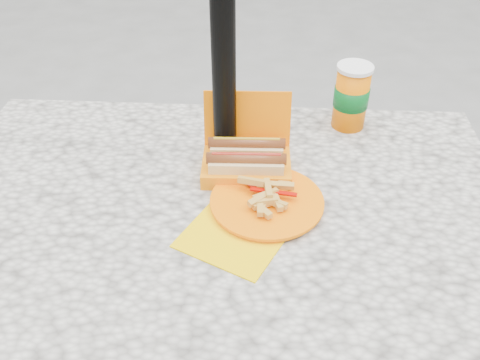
# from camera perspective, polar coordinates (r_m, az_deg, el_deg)

# --- Properties ---
(picnic_table) EXTENTS (1.20, 0.80, 0.75)m
(picnic_table) POSITION_cam_1_polar(r_m,az_deg,el_deg) (1.17, -2.09, -6.63)
(picnic_table) COLOR beige
(picnic_table) RESTS_ON ground
(umbrella_pole) EXTENTS (0.05, 0.05, 2.20)m
(umbrella_pole) POSITION_cam_1_polar(r_m,az_deg,el_deg) (1.05, -1.88, 17.94)
(umbrella_pole) COLOR black
(umbrella_pole) RESTS_ON ground
(hotdog_box) EXTENTS (0.20, 0.16, 0.16)m
(hotdog_box) POSITION_cam_1_polar(r_m,az_deg,el_deg) (1.16, 0.70, 2.27)
(hotdog_box) COLOR #FF7200
(hotdog_box) RESTS_ON picnic_table
(fries_plate) EXTENTS (0.29, 0.32, 0.05)m
(fries_plate) POSITION_cam_1_polar(r_m,az_deg,el_deg) (1.08, 2.58, -2.46)
(fries_plate) COLOR #FFCB00
(fries_plate) RESTS_ON picnic_table
(soda_cup) EXTENTS (0.09, 0.09, 0.16)m
(soda_cup) POSITION_cam_1_polar(r_m,az_deg,el_deg) (1.32, 11.79, 8.72)
(soda_cup) COLOR #FF7400
(soda_cup) RESTS_ON picnic_table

